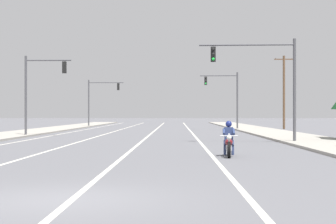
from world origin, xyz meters
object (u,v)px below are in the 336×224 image
Objects in this scene: traffic_signal_mid_right at (227,92)px; traffic_signal_mid_left at (99,96)px; traffic_signal_near_right at (266,73)px; utility_pole_right_far at (284,91)px; motorcycle_with_rider at (229,142)px; traffic_signal_near_left at (38,84)px.

traffic_signal_mid_left is (-15.67, 13.54, 0.04)m from traffic_signal_mid_right.
traffic_signal_near_right is at bearing -90.34° from traffic_signal_mid_right.
traffic_signal_mid_right is at bearing 89.66° from traffic_signal_near_right.
traffic_signal_mid_right is at bearing -155.11° from utility_pole_right_far.
motorcycle_with_rider is at bearing -107.10° from traffic_signal_near_right.
traffic_signal_near_left reaches higher than motorcycle_with_rider.
motorcycle_with_rider is 0.35× the size of traffic_signal_near_left.
traffic_signal_near_right is at bearing -69.18° from traffic_signal_mid_left.
motorcycle_with_rider is 23.98m from traffic_signal_near_left.
traffic_signal_mid_right is (16.07, 17.60, 0.03)m from traffic_signal_near_left.
traffic_signal_near_right is 31.16m from utility_pole_right_far.
traffic_signal_mid_left is 0.75× the size of utility_pole_right_far.
traffic_signal_mid_right is (0.16, 27.25, -0.10)m from traffic_signal_near_right.
utility_pole_right_far reaches higher than traffic_signal_mid_left.
traffic_signal_near_right and traffic_signal_mid_left have the same top height.
motorcycle_with_rider is at bearing -57.62° from traffic_signal_near_left.
traffic_signal_near_left is 0.75× the size of utility_pole_right_far.
motorcycle_with_rider is 11.45m from traffic_signal_near_right.
traffic_signal_near_right is 43.64m from traffic_signal_mid_left.
traffic_signal_mid_left is 24.73m from utility_pole_right_far.
traffic_signal_mid_right reaches higher than motorcycle_with_rider.
motorcycle_with_rider is 0.35× the size of traffic_signal_mid_right.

